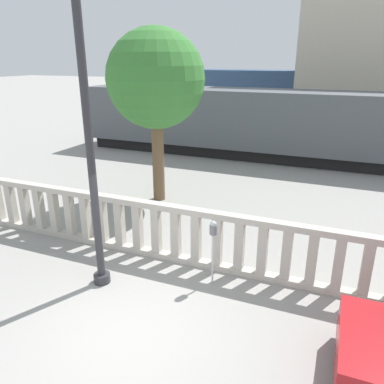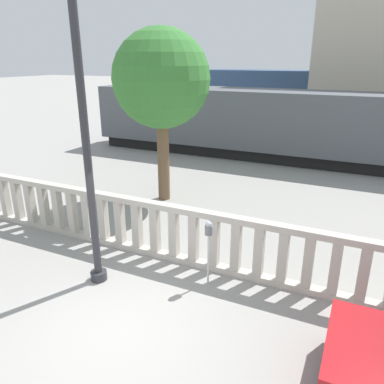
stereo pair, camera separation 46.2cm
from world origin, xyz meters
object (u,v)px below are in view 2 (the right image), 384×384
Objects in this scene: lamppost at (82,101)px; parking_meter at (209,235)px; train_far at (353,96)px; tree_left at (161,80)px; train_near at (339,128)px.

lamppost reaches higher than parking_meter.
parking_meter is 0.06× the size of train_far.
parking_meter is at bearing 21.94° from lamppost.
parking_meter is at bearing -93.22° from train_far.
lamppost is at bearing -77.06° from tree_left.
train_near is 1.04× the size of train_far.
parking_meter is at bearing -97.81° from train_near.
tree_left is at bearing 129.26° from parking_meter.
lamppost is 1.21× the size of tree_left.
train_near is at bearing 82.19° from parking_meter.
train_near is at bearing -89.35° from train_far.
lamppost is 25.85m from train_far.
train_far is 21.12m from tree_left.
lamppost is 5.18m from tree_left.
train_near is 4.24× the size of tree_left.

